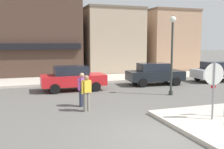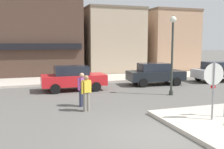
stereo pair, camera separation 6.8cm
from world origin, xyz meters
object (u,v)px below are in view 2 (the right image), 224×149
object	(u,v)px
stop_sign	(213,84)
lamp_post	(172,44)
parked_car_third	(219,71)
pedestrian_crossing_far	(86,92)
pedestrian_crossing_near	(82,88)
parked_car_nearest	(73,78)
parked_car_second	(155,74)

from	to	relation	value
stop_sign	lamp_post	xyz separation A→B (m)	(1.39, 5.17, 1.44)
parked_car_third	pedestrian_crossing_far	bearing A→B (deg)	-155.37
lamp_post	pedestrian_crossing_near	distance (m)	5.94
lamp_post	parked_car_third	size ratio (longest dim) A/B	1.13
parked_car_third	parked_car_nearest	bearing A→B (deg)	-179.41
parked_car_second	parked_car_third	xyz separation A→B (m)	(5.36, -0.23, 0.00)
pedestrian_crossing_near	pedestrian_crossing_far	size ratio (longest dim) A/B	1.00
parked_car_nearest	pedestrian_crossing_near	distance (m)	4.32
lamp_post	parked_car_nearest	bearing A→B (deg)	147.39
parked_car_third	stop_sign	bearing A→B (deg)	-131.66
pedestrian_crossing_near	stop_sign	bearing A→B (deg)	-45.42
parked_car_third	pedestrian_crossing_far	xyz separation A→B (m)	(-11.69, -5.36, 0.06)
stop_sign	pedestrian_crossing_near	distance (m)	5.84
parked_car_nearest	pedestrian_crossing_near	size ratio (longest dim) A/B	2.49
lamp_post	parked_car_second	world-z (taller)	lamp_post
stop_sign	parked_car_nearest	xyz separation A→B (m)	(-3.73, 8.44, -0.71)
parked_car_nearest	stop_sign	bearing A→B (deg)	-66.18
stop_sign	pedestrian_crossing_near	world-z (taller)	stop_sign
stop_sign	pedestrian_crossing_near	xyz separation A→B (m)	(-4.07, 4.13, -0.65)
parked_car_nearest	pedestrian_crossing_far	world-z (taller)	pedestrian_crossing_far
stop_sign	parked_car_nearest	bearing A→B (deg)	113.82
stop_sign	pedestrian_crossing_far	bearing A→B (deg)	141.94
stop_sign	parked_car_third	size ratio (longest dim) A/B	0.57
parked_car_third	pedestrian_crossing_far	size ratio (longest dim) A/B	2.51
stop_sign	pedestrian_crossing_far	world-z (taller)	stop_sign
parked_car_third	pedestrian_crossing_near	distance (m)	12.49
pedestrian_crossing_near	pedestrian_crossing_far	bearing A→B (deg)	-90.66
parked_car_second	parked_car_third	distance (m)	5.37
lamp_post	pedestrian_crossing_near	size ratio (longest dim) A/B	2.82
lamp_post	parked_car_nearest	size ratio (longest dim) A/B	1.13
lamp_post	pedestrian_crossing_far	size ratio (longest dim) A/B	2.82
stop_sign	parked_car_third	world-z (taller)	stop_sign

